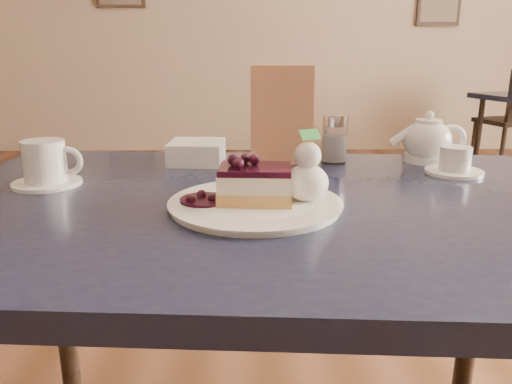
{
  "coord_description": "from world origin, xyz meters",
  "views": [
    {
      "loc": [
        -0.22,
        -0.52,
        1.1
      ],
      "look_at": [
        -0.21,
        0.28,
        0.87
      ],
      "focal_mm": 35.0,
      "sensor_mm": 36.0,
      "label": 1
    }
  ],
  "objects_px": {
    "cheesecake_slice": "(255,184)",
    "coffee_set": "(46,165)",
    "tea_set": "(432,145)",
    "dessert_plate": "(255,205)",
    "main_table": "(257,240)"
  },
  "relations": [
    {
      "from": "cheesecake_slice",
      "to": "coffee_set",
      "type": "xyz_separation_m",
      "value": [
        -0.44,
        0.17,
        -0.0
      ]
    },
    {
      "from": "main_table",
      "to": "tea_set",
      "type": "xyz_separation_m",
      "value": [
        0.44,
        0.29,
        0.13
      ]
    },
    {
      "from": "coffee_set",
      "to": "cheesecake_slice",
      "type": "bearing_deg",
      "value": -20.87
    },
    {
      "from": "dessert_plate",
      "to": "coffee_set",
      "type": "height_order",
      "value": "coffee_set"
    },
    {
      "from": "main_table",
      "to": "coffee_set",
      "type": "height_order",
      "value": "coffee_set"
    },
    {
      "from": "dessert_plate",
      "to": "cheesecake_slice",
      "type": "relative_size",
      "value": 2.23
    },
    {
      "from": "main_table",
      "to": "coffee_set",
      "type": "relative_size",
      "value": 9.05
    },
    {
      "from": "dessert_plate",
      "to": "cheesecake_slice",
      "type": "height_order",
      "value": "cheesecake_slice"
    },
    {
      "from": "cheesecake_slice",
      "to": "tea_set",
      "type": "bearing_deg",
      "value": 42.02
    },
    {
      "from": "cheesecake_slice",
      "to": "tea_set",
      "type": "relative_size",
      "value": 0.55
    },
    {
      "from": "main_table",
      "to": "coffee_set",
      "type": "distance_m",
      "value": 0.47
    },
    {
      "from": "coffee_set",
      "to": "tea_set",
      "type": "bearing_deg",
      "value": 11.68
    },
    {
      "from": "cheesecake_slice",
      "to": "tea_set",
      "type": "distance_m",
      "value": 0.57
    },
    {
      "from": "main_table",
      "to": "dessert_plate",
      "type": "bearing_deg",
      "value": -90.0
    },
    {
      "from": "main_table",
      "to": "coffee_set",
      "type": "xyz_separation_m",
      "value": [
        -0.44,
        0.11,
        0.13
      ]
    }
  ]
}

